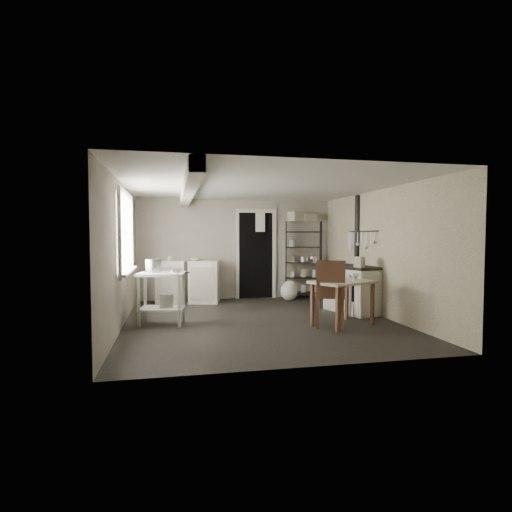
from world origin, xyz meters
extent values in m
plane|color=black|center=(0.00, 0.00, 0.00)|extent=(5.00, 5.00, 0.00)
plane|color=silver|center=(0.00, 0.00, 2.30)|extent=(5.00, 5.00, 0.00)
cube|color=#AFA695|center=(0.00, 2.50, 1.15)|extent=(4.50, 0.02, 2.30)
cube|color=#AFA695|center=(0.00, -2.50, 1.15)|extent=(4.50, 0.02, 2.30)
cube|color=#AFA695|center=(-2.25, 0.00, 1.15)|extent=(0.02, 5.00, 2.30)
cube|color=#AFA695|center=(2.25, 0.00, 1.15)|extent=(0.02, 5.00, 2.30)
cylinder|color=#BABABC|center=(-1.77, 0.12, 0.94)|extent=(0.32, 0.32, 0.27)
cylinder|color=#BABABC|center=(-1.42, 0.02, 0.85)|extent=(0.22, 0.22, 0.10)
cylinder|color=#BABABC|center=(-1.57, -0.01, 0.39)|extent=(0.24, 0.24, 0.25)
imported|color=silver|center=(-0.99, 2.13, 0.95)|extent=(0.31, 0.31, 0.07)
imported|color=silver|center=(-1.53, 2.13, 0.97)|extent=(0.13, 0.13, 0.10)
imported|color=silver|center=(1.26, 2.32, 1.38)|extent=(0.11, 0.11, 0.21)
cube|color=#BFB59A|center=(1.40, 2.34, 2.01)|extent=(0.41, 0.39, 0.23)
cube|color=#BFB59A|center=(1.70, 2.35, 1.99)|extent=(0.34, 0.32, 0.19)
cube|color=#BFB59A|center=(1.83, -0.04, 1.01)|extent=(0.16, 0.21, 0.28)
imported|color=silver|center=(1.38, -0.78, 0.81)|extent=(0.13, 0.13, 0.10)
ellipsoid|color=silver|center=(1.09, 1.89, 0.24)|extent=(0.43, 0.39, 0.45)
cylinder|color=silver|center=(1.52, -0.09, 0.07)|extent=(0.13, 0.13, 0.15)
camera|label=1|loc=(-1.46, -6.65, 1.46)|focal=28.00mm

